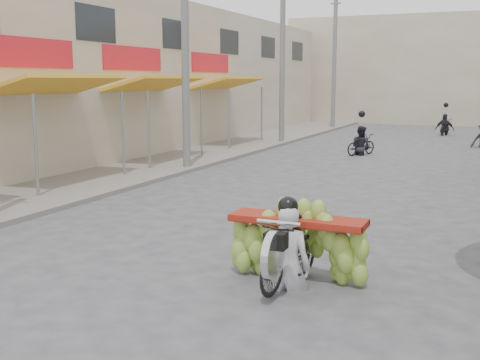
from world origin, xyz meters
name	(u,v)px	position (x,y,z in m)	size (l,w,h in m)	color
ground	(92,352)	(0.00, 0.00, 0.00)	(120.00, 120.00, 0.00)	#55555A
sidewalk_left	(188,155)	(-7.00, 15.00, 0.06)	(4.00, 60.00, 0.12)	gray
shophouse_row_left	(61,76)	(-11.98, 13.98, 3.00)	(9.77, 40.00, 6.00)	#C3B49A
far_building	(444,70)	(0.00, 38.00, 3.50)	(20.00, 6.00, 7.00)	#C3B49A
utility_pole_mid	(185,42)	(-5.40, 12.00, 4.03)	(0.60, 0.24, 8.00)	slate
utility_pole_far	(282,54)	(-5.40, 21.00, 4.03)	(0.60, 0.24, 8.00)	slate
utility_pole_back	(334,60)	(-5.40, 30.00, 4.03)	(0.60, 0.24, 8.00)	slate
banana_motorbike	(292,234)	(1.24, 2.93, 0.73)	(2.20, 1.84, 2.20)	black
bg_motorbike_a	(361,135)	(-1.13, 18.15, 0.78)	(1.14, 1.52, 1.95)	black
bg_motorbike_c	(445,120)	(1.06, 28.30, 0.81)	(1.03, 1.58, 1.95)	black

